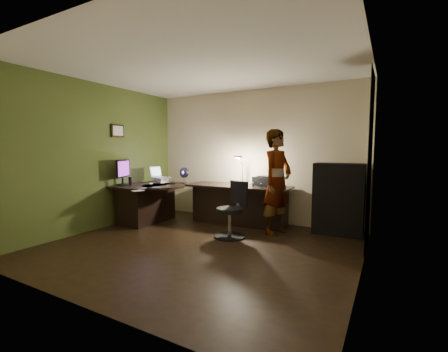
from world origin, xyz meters
The scene contains 27 objects.
floor centered at (0.00, 0.00, -0.01)m, with size 4.50×4.00×0.01m, color black.
ceiling centered at (0.00, 0.00, 2.71)m, with size 4.50×4.00×0.01m, color silver.
wall_back centered at (0.00, 2.00, 1.35)m, with size 4.50×0.01×2.70m, color #C5B893.
wall_front centered at (0.00, -2.00, 1.35)m, with size 4.50×0.01×2.70m, color #C5B893.
wall_left centered at (-2.25, 0.00, 1.35)m, with size 0.01×4.00×2.70m, color #C5B893.
wall_right centered at (2.25, 0.00, 1.35)m, with size 0.01×4.00×2.70m, color #C5B893.
green_wall_overlay centered at (-2.24, 0.00, 1.35)m, with size 0.00×4.00×2.70m, color #445622.
arched_doorway centered at (2.24, 1.15, 1.30)m, with size 0.01×0.90×2.60m, color black.
french_door centered at (2.24, -0.55, 1.05)m, with size 0.02×0.92×2.10m, color white.
framed_picture centered at (-2.22, 0.45, 1.85)m, with size 0.04×0.30×0.25m, color black.
desk_left centered at (-1.80, 0.81, 0.39)m, with size 0.83×1.35×0.78m, color black.
desk_right centered at (-0.11, 1.54, 0.39)m, with size 2.08×0.73×0.78m, color black.
cabinet centered at (1.74, 1.77, 0.62)m, with size 0.83×0.42×1.25m, color black.
laptop_stand centered at (-1.67, 1.09, 0.85)m, with size 0.24×0.20×0.10m, color silver.
laptop centered at (-1.67, 1.09, 1.01)m, with size 0.33×0.31×0.23m, color silver.
monitor centered at (-2.10, 0.44, 0.97)m, with size 0.11×0.54×0.36m, color black.
mouse centered at (-1.60, 0.70, 0.81)m, with size 0.06×0.09×0.03m, color silver.
phone centered at (-1.23, 0.87, 0.80)m, with size 0.07×0.14×0.01m, color black.
pen centered at (-1.30, 0.42, 0.80)m, with size 0.01×0.13×0.01m, color black.
speaker centered at (-1.86, 0.41, 0.88)m, with size 0.06×0.06×0.16m, color black.
notepad centered at (-1.15, -0.10, 0.80)m, with size 0.13×0.19×0.01m, color silver.
desk_fan centered at (-1.15, 1.20, 0.96)m, with size 0.21×0.11×0.32m, color black.
headphones centered at (0.38, 1.36, 0.85)m, with size 0.21×0.09×0.10m, color #245479.
printer centered at (0.44, 1.62, 0.89)m, with size 0.42×0.32×0.18m, color black.
desk_lamp centered at (-0.11, 1.75, 1.09)m, with size 0.14×0.27×0.59m, color black.
office_chair centered at (0.18, 0.67, 0.47)m, with size 0.53×0.53×0.95m, color black.
person centered at (0.79, 1.28, 0.92)m, with size 0.66×0.44×1.84m, color #D8A88C.
Camera 1 is at (2.50, -3.72, 1.49)m, focal length 24.00 mm.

